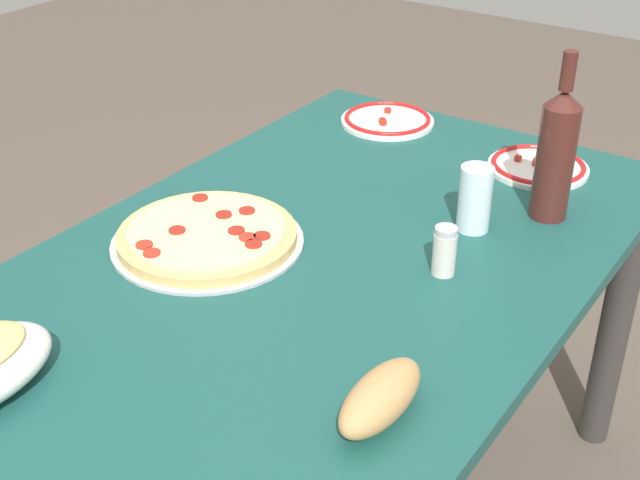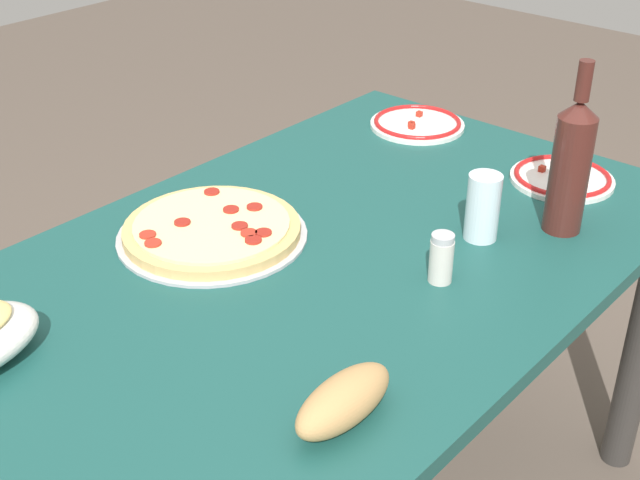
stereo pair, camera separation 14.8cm
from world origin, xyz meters
name	(u,v)px [view 2 (the right image)]	position (x,y,z in m)	size (l,w,h in m)	color
dining_table	(320,307)	(0.00, 0.00, 0.60)	(1.42, 0.87, 0.71)	#194C47
pepperoni_pizza	(212,230)	(-0.08, 0.19, 0.73)	(0.34, 0.34, 0.03)	#B7B7BC
wine_bottle	(571,164)	(0.36, -0.27, 0.84)	(0.07, 0.07, 0.32)	#471E19
water_glass	(483,207)	(0.24, -0.18, 0.77)	(0.06, 0.06, 0.12)	silver
side_plate_near	(562,178)	(0.54, -0.18, 0.72)	(0.21, 0.21, 0.02)	white
side_plate_far	(417,123)	(0.58, 0.21, 0.72)	(0.22, 0.22, 0.02)	white
bread_loaf	(344,400)	(-0.30, -0.30, 0.74)	(0.17, 0.07, 0.06)	tan
spice_shaker	(441,258)	(0.07, -0.20, 0.76)	(0.04, 0.04, 0.09)	silver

